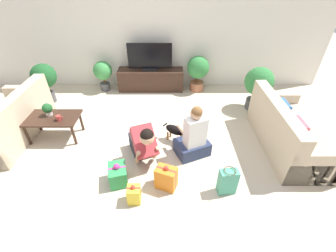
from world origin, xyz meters
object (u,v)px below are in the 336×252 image
at_px(person_kneeling, 143,143).
at_px(tv_console, 151,80).
at_px(potted_plant_corner_right, 259,84).
at_px(gift_box_a, 134,194).
at_px(dog, 177,131).
at_px(gift_box_b, 118,174).
at_px(coffee_table, 53,120).
at_px(gift_bag_a, 228,182).
at_px(person_sitting, 193,138).
at_px(potted_plant_corner_left, 44,77).
at_px(mug, 59,118).
at_px(sofa_left, 11,122).
at_px(gift_box_c, 166,178).
at_px(tabletop_plant, 48,109).
at_px(potted_plant_back_right, 198,70).
at_px(potted_plant_back_left, 103,72).
at_px(sofa_right, 287,132).
at_px(tv, 150,58).

bearing_deg(person_kneeling, tv_console, 69.40).
relative_size(potted_plant_corner_right, gift_box_a, 2.95).
height_order(dog, gift_box_b, gift_box_b).
relative_size(coffee_table, gift_box_b, 2.50).
distance_m(dog, gift_bag_a, 1.27).
bearing_deg(potted_plant_corner_right, person_sitting, -134.92).
height_order(potted_plant_corner_left, gift_box_a, potted_plant_corner_left).
bearing_deg(person_sitting, coffee_table, -33.86).
relative_size(coffee_table, potted_plant_corner_left, 1.04).
bearing_deg(mug, sofa_left, 172.01).
distance_m(gift_box_a, gift_box_c, 0.49).
xyz_separation_m(mug, tabletop_plant, (-0.24, 0.16, 0.08)).
bearing_deg(potted_plant_back_right, gift_box_a, -109.61).
bearing_deg(coffee_table, potted_plant_back_left, 76.23).
bearing_deg(gift_box_a, potted_plant_back_right, 70.39).
height_order(potted_plant_corner_left, mug, potted_plant_corner_left).
xyz_separation_m(potted_plant_back_right, person_kneeling, (-1.10, -2.47, -0.17)).
xyz_separation_m(gift_box_c, mug, (-1.82, 1.05, 0.30)).
relative_size(sofa_left, gift_box_c, 4.41).
bearing_deg(tv_console, person_kneeling, -89.10).
height_order(potted_plant_corner_left, gift_bag_a, potted_plant_corner_left).
distance_m(sofa_left, sofa_right, 4.83).
bearing_deg(tabletop_plant, gift_box_a, -41.57).
xyz_separation_m(coffee_table, mug, (0.17, -0.09, 0.10)).
bearing_deg(tv, dog, -74.36).
height_order(potted_plant_corner_right, gift_box_a, potted_plant_corner_right).
distance_m(coffee_table, gift_box_a, 2.10).
bearing_deg(tv, sofa_left, -141.88).
xyz_separation_m(potted_plant_back_left, person_kneeling, (1.18, -2.47, -0.11)).
relative_size(sofa_left, mug, 14.91).
distance_m(potted_plant_back_right, gift_bag_a, 3.12).
relative_size(tv_console, mug, 13.11).
xyz_separation_m(coffee_table, potted_plant_corner_left, (-0.65, 1.30, 0.21)).
bearing_deg(potted_plant_back_left, tv, 2.52).
bearing_deg(gift_bag_a, tabletop_plant, 155.84).
height_order(person_sitting, gift_box_b, person_sitting).
height_order(potted_plant_corner_left, dog, potted_plant_corner_left).
relative_size(tv, gift_bag_a, 2.45).
distance_m(sofa_right, tv_console, 3.26).
relative_size(tv, gift_box_c, 2.55).
bearing_deg(mug, potted_plant_back_left, 81.70).
height_order(potted_plant_corner_right, gift_box_b, potted_plant_corner_right).
bearing_deg(sofa_left, potted_plant_corner_right, 101.57).
height_order(person_sitting, mug, person_sitting).
bearing_deg(gift_box_c, person_kneeling, 123.36).
height_order(tv_console, gift_box_b, tv_console).
height_order(sofa_left, mug, sofa_left).
bearing_deg(potted_plant_corner_right, potted_plant_back_right, 142.90).
relative_size(sofa_left, gift_box_b, 4.85).
bearing_deg(gift_bag_a, potted_plant_corner_right, 64.64).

